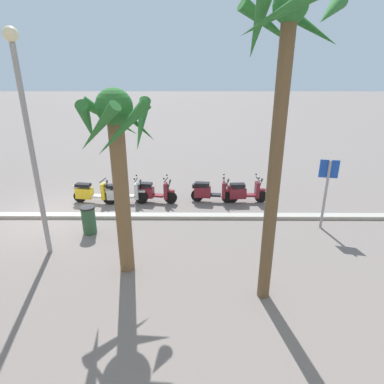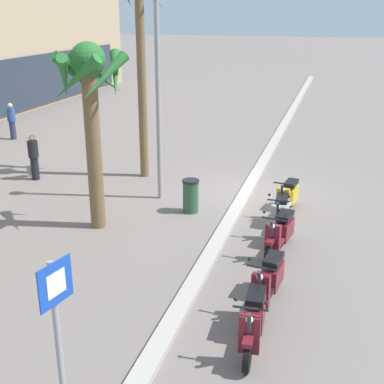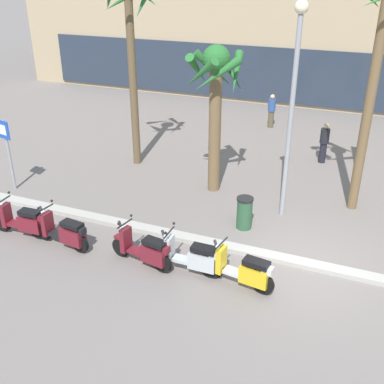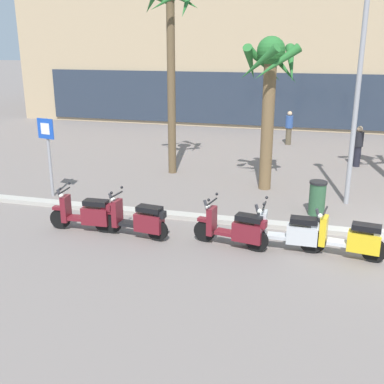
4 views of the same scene
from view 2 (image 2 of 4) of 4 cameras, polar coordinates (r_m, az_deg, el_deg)
ground_plane at (r=16.01m, az=6.46°, el=-0.24°), size 200.00×200.00×0.00m
curb_strip at (r=16.01m, az=6.02°, el=0.01°), size 60.00×0.36×0.12m
scooter_maroon_gap_after_mid at (r=9.00m, az=6.84°, el=-13.98°), size 1.72×0.56×1.17m
scooter_maroon_second_in_line at (r=10.20m, az=8.54°, el=-9.70°), size 1.79×0.59×1.17m
scooter_maroon_mid_rear at (r=12.31m, az=9.83°, el=-4.44°), size 1.80×0.65×1.17m
scooter_silver_far_back at (r=13.42m, az=9.80°, el=-2.38°), size 1.79×0.56×1.17m
scooter_yellow_tail_end at (r=14.64m, az=10.63°, el=-0.53°), size 1.78×0.61×1.04m
crossing_sign at (r=7.22m, az=-14.76°, el=-13.85°), size 0.59×0.18×2.40m
palm_tree_near_sign at (r=16.89m, az=-5.84°, el=18.46°), size 2.15×2.25×6.77m
palm_tree_far_corner at (r=12.86m, az=-11.28°, el=10.53°), size 1.93×1.94×4.71m
pedestrian_strolling_near_curb at (r=17.87m, az=-17.21°, el=3.82°), size 0.34×0.34×1.55m
pedestrian_window_shopping at (r=23.95m, az=-19.43°, el=7.52°), size 0.34×0.34×1.59m
litter_bin at (r=14.37m, az=-0.15°, el=-0.40°), size 0.48×0.48×0.95m
street_lamp at (r=14.77m, az=-3.85°, el=13.09°), size 0.36×0.36×6.05m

